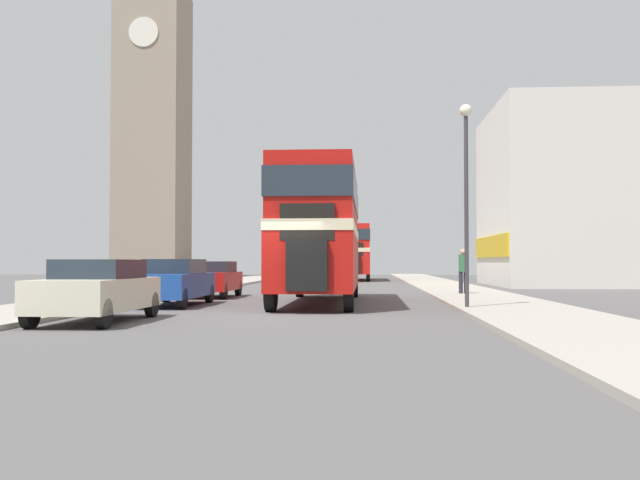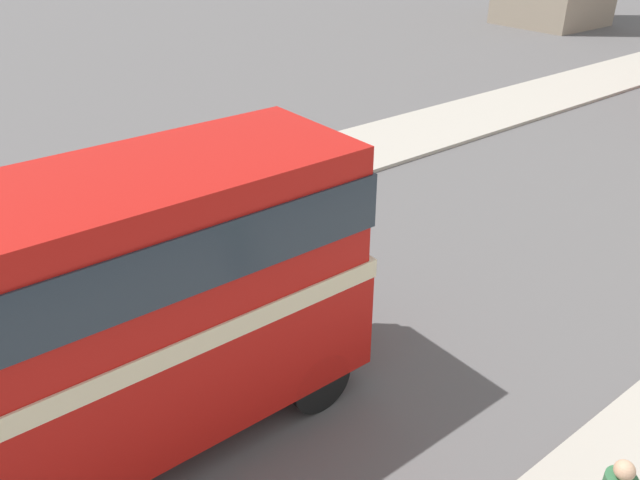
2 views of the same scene
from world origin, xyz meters
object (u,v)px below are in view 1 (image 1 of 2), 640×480
Objects in this scene: double_decker_bus at (320,225)px; car_parked_mid at (174,282)px; car_parked_far at (212,279)px; car_parked_near at (97,290)px; street_lamp at (466,174)px; bus_distant at (354,248)px; pedestrian_walking at (463,268)px; church_tower at (153,57)px.

car_parked_mid is (-4.61, -1.76, -1.89)m from double_decker_bus.
double_decker_bus reaches higher than car_parked_far.
car_parked_near is 11.79m from car_parked_far.
street_lamp reaches higher than double_decker_bus.
car_parked_far is at bearing 140.88° from street_lamp.
car_parked_near is 1.07× the size of car_parked_far.
car_parked_mid is at bearing -99.04° from bus_distant.
street_lamp is (9.04, -7.35, 3.21)m from car_parked_far.
double_decker_bus reaches higher than car_parked_near.
pedestrian_walking is at bearing 52.51° from car_parked_near.
car_parked_mid is at bearing -159.12° from double_decker_bus.
pedestrian_walking is at bearing 8.82° from car_parked_far.
pedestrian_walking reaches higher than car_parked_mid.
car_parked_far is (-5.14, -27.15, -1.75)m from bus_distant.
street_lamp is at bearing -83.55° from bus_distant.
car_parked_far is at bearing 89.52° from car_parked_mid.
car_parked_near is 51.96m from church_tower.
double_decker_bus is 5.93m from street_lamp.
street_lamp reaches higher than bus_distant.
car_parked_near is at bearing -127.49° from pedestrian_walking.
church_tower is (-23.25, 33.13, 18.82)m from pedestrian_walking.
pedestrian_walking is (10.17, 7.01, 0.38)m from car_parked_mid.
bus_distant is at bearing 82.30° from car_parked_near.
bus_distant is 26.39m from church_tower.
church_tower is (-22.17, 42.06, 16.02)m from street_lamp.
street_lamp is 50.17m from church_tower.
pedestrian_walking is at bearing 43.37° from double_decker_bus.
church_tower is (-18.27, 7.55, 17.48)m from bus_distant.
double_decker_bus reaches higher than bus_distant.
car_parked_far is 0.10× the size of church_tower.
church_tower is at bearing 114.74° from double_decker_bus.
car_parked_mid is 46.38m from church_tower.
car_parked_mid is 12.36m from pedestrian_walking.
car_parked_near is 16.84m from pedestrian_walking.
street_lamp is 0.15× the size of church_tower.
car_parked_near is (-5.26, -38.94, -1.73)m from bus_distant.
car_parked_mid is 2.47× the size of pedestrian_walking.
double_decker_bus is 0.28× the size of church_tower.
car_parked_near reaches higher than car_parked_far.
bus_distant is 26.10m from pedestrian_walking.
pedestrian_walking is (10.25, 13.36, 0.39)m from car_parked_near.
car_parked_near is at bearing -154.17° from street_lamp.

